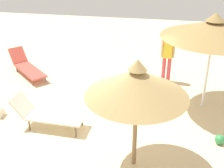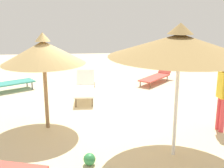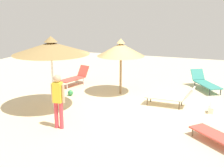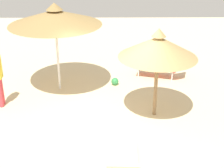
{
  "view_description": "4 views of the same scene",
  "coord_description": "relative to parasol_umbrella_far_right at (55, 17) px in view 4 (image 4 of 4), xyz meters",
  "views": [
    {
      "loc": [
        -1.18,
        6.43,
        4.55
      ],
      "look_at": [
        0.18,
        -0.7,
        0.94
      ],
      "focal_mm": 47.16,
      "sensor_mm": 36.0,
      "label": 1
    },
    {
      "loc": [
        -7.96,
        0.2,
        3.09
      ],
      "look_at": [
        0.41,
        -0.54,
        0.86
      ],
      "focal_mm": 46.38,
      "sensor_mm": 36.0,
      "label": 2
    },
    {
      "loc": [
        3.53,
        -11.11,
        3.89
      ],
      "look_at": [
        -0.44,
        -0.51,
        0.91
      ],
      "focal_mm": 47.97,
      "sensor_mm": 36.0,
      "label": 3
    },
    {
      "loc": [
        7.63,
        0.0,
        4.83
      ],
      "look_at": [
        -0.36,
        0.08,
        1.11
      ],
      "focal_mm": 54.14,
      "sensor_mm": 36.0,
      "label": 4
    }
  ],
  "objects": [
    {
      "name": "lounge_chair_near_left",
      "position": [
        -0.89,
        3.52,
        -1.95
      ],
      "size": [
        1.02,
        1.8,
        0.9
      ],
      "color": "#CC4C3F",
      "rests_on": "ground"
    },
    {
      "name": "parasol_umbrella_far_left",
      "position": [
        1.72,
        2.9,
        -0.36
      ],
      "size": [
        2.1,
        2.1,
        2.51
      ],
      "color": "olive",
      "rests_on": "ground"
    },
    {
      "name": "ground",
      "position": [
        2.42,
        1.62,
        -2.43
      ],
      "size": [
        24.0,
        24.0,
        0.1
      ],
      "primitive_type": "cube",
      "color": "beige"
    },
    {
      "name": "beach_ball",
      "position": [
        -0.27,
        1.82,
        -2.25
      ],
      "size": [
        0.25,
        0.25,
        0.25
      ],
      "primitive_type": "sphere",
      "color": "#338C4C",
      "rests_on": "ground"
    },
    {
      "name": "lounge_chair_center",
      "position": [
        4.17,
        1.91,
        -1.97
      ],
      "size": [
        1.91,
        0.69,
        0.85
      ],
      "color": "silver",
      "rests_on": "ground"
    },
    {
      "name": "parasol_umbrella_far_right",
      "position": [
        0.0,
        0.0,
        0.0
      ],
      "size": [
        2.85,
        2.85,
        2.81
      ],
      "color": "white",
      "rests_on": "ground"
    }
  ]
}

